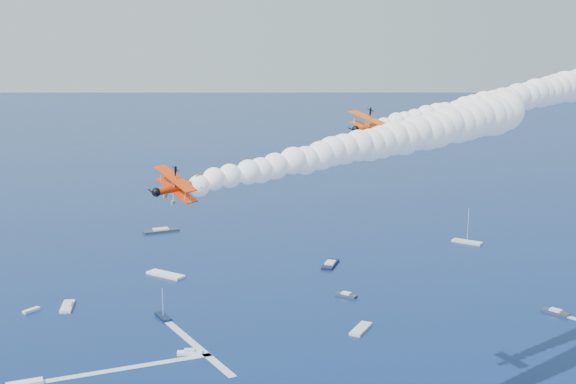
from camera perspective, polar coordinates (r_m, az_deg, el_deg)
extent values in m
cube|color=black|center=(207.08, -9.38, -9.25)|extent=(4.42, 7.36, 0.70)
cube|color=white|center=(177.63, -19.22, -13.44)|extent=(7.99, 3.84, 0.70)
cube|color=#2C323B|center=(219.84, 19.49, -8.53)|extent=(5.93, 7.39, 0.70)
cube|color=silver|center=(220.48, -16.27, -8.26)|extent=(3.59, 9.62, 0.70)
cube|color=white|center=(241.81, -9.19, -6.15)|extent=(12.11, 11.98, 0.70)
cube|color=silver|center=(197.41, 5.50, -10.22)|extent=(8.01, 9.19, 0.70)
cube|color=#303740|center=(221.07, 4.40, -7.75)|extent=(5.96, 5.99, 0.70)
cube|color=white|center=(184.30, -7.42, -11.91)|extent=(5.99, 2.44, 0.70)
cube|color=#2D313C|center=(295.12, -9.54, -2.89)|extent=(14.23, 7.51, 0.70)
cube|color=#0E1333|center=(249.45, 3.20, -5.45)|extent=(8.33, 11.44, 0.70)
cube|color=silver|center=(283.08, 13.34, -3.67)|extent=(10.07, 10.19, 0.70)
cube|color=silver|center=(220.51, -18.75, -8.42)|extent=(4.62, 4.39, 0.70)
cube|color=white|center=(187.85, -6.80, -11.53)|extent=(14.35, 36.55, 0.04)
cube|color=white|center=(179.83, -11.76, -12.80)|extent=(37.71, 9.04, 0.04)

